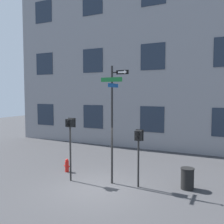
% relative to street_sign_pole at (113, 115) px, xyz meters
% --- Properties ---
extents(ground_plane, '(60.00, 60.00, 0.00)m').
position_rel_street_sign_pole_xyz_m(ground_plane, '(-0.41, -0.77, -3.06)').
color(ground_plane, '#38383A').
extents(building_facade, '(24.00, 0.64, 13.13)m').
position_rel_street_sign_pole_xyz_m(building_facade, '(-0.41, 7.56, 3.50)').
color(building_facade, gray).
rests_on(building_facade, ground_plane).
extents(street_sign_pole, '(1.28, 1.00, 5.18)m').
position_rel_street_sign_pole_xyz_m(street_sign_pole, '(0.00, 0.00, 0.00)').
color(street_sign_pole, black).
rests_on(street_sign_pole, ground_plane).
extents(pedestrian_signal_left, '(0.40, 0.40, 2.88)m').
position_rel_street_sign_pole_xyz_m(pedestrian_signal_left, '(-1.91, -0.51, -0.81)').
color(pedestrian_signal_left, black).
rests_on(pedestrian_signal_left, ground_plane).
extents(pedestrian_signal_right, '(0.34, 0.40, 2.46)m').
position_rel_street_sign_pole_xyz_m(pedestrian_signal_right, '(1.15, 0.07, -1.14)').
color(pedestrian_signal_right, black).
rests_on(pedestrian_signal_right, ground_plane).
extents(fire_hydrant, '(0.35, 0.19, 0.67)m').
position_rel_street_sign_pole_xyz_m(fire_hydrant, '(-2.84, 0.49, -2.74)').
color(fire_hydrant, red).
rests_on(fire_hydrant, ground_plane).
extents(trash_bin, '(0.57, 0.57, 0.89)m').
position_rel_street_sign_pole_xyz_m(trash_bin, '(3.07, 0.78, -2.62)').
color(trash_bin, black).
rests_on(trash_bin, ground_plane).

